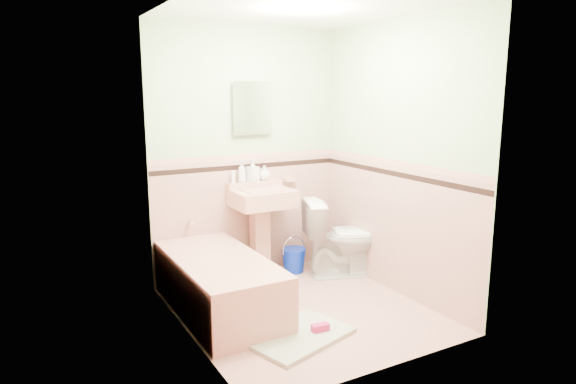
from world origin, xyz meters
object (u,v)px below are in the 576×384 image
bathtub (219,286)px  soap_bottle_mid (253,170)px  sink (263,235)px  medicine_cabinet (252,108)px  toilet (343,237)px  shoe (320,327)px  bucket (294,260)px  soap_bottle_left (242,172)px  soap_bottle_right (264,173)px

bathtub → soap_bottle_mid: (0.67, 0.71, 0.86)m
soap_bottle_mid → sink: bearing=-85.3°
medicine_cabinet → soap_bottle_mid: medicine_cabinet is taller
toilet → shoe: size_ratio=5.80×
soap_bottle_mid → bucket: bearing=-24.0°
soap_bottle_left → soap_bottle_right: bearing=0.0°
sink → soap_bottle_mid: size_ratio=4.20×
bucket → shoe: 1.44m
soap_bottle_mid → toilet: 1.14m
sink → soap_bottle_right: bearing=57.5°
sink → medicine_cabinet: bearing=90.0°
medicine_cabinet → soap_bottle_right: (0.11, -0.03, -0.65)m
soap_bottle_mid → toilet: (0.78, -0.49, -0.68)m
medicine_cabinet → sink: bearing=-90.0°
medicine_cabinet → soap_bottle_right: medicine_cabinet is taller
soap_bottle_left → shoe: size_ratio=1.51×
bathtub → bucket: bathtub is taller
soap_bottle_left → toilet: bearing=-28.5°
soap_bottle_right → soap_bottle_left: bearing=180.0°
soap_bottle_mid → soap_bottle_right: soap_bottle_mid is taller
soap_bottle_left → shoe: 1.82m
bathtub → soap_bottle_left: 1.24m
soap_bottle_left → bucket: soap_bottle_left is taller
bathtub → soap_bottle_mid: soap_bottle_mid is taller
bathtub → soap_bottle_mid: size_ratio=6.90×
soap_bottle_mid → soap_bottle_left: bearing=180.0°
soap_bottle_left → toilet: 1.23m
sink → shoe: bearing=-97.0°
soap_bottle_mid → shoe: bearing=-95.6°
medicine_cabinet → toilet: medicine_cabinet is taller
medicine_cabinet → soap_bottle_left: (-0.14, -0.03, -0.62)m
soap_bottle_mid → soap_bottle_right: (0.13, 0.00, -0.03)m
medicine_cabinet → toilet: bearing=-34.2°
soap_bottle_right → bathtub: bearing=-138.2°
soap_bottle_left → soap_bottle_mid: (0.12, 0.00, 0.00)m
soap_bottle_right → toilet: soap_bottle_right is taller
bathtub → medicine_cabinet: (0.68, 0.74, 1.47)m
medicine_cabinet → shoe: medicine_cabinet is taller
sink → medicine_cabinet: size_ratio=1.93×
bathtub → toilet: toilet is taller
bathtub → soap_bottle_right: bearing=41.8°
medicine_cabinet → shoe: (-0.16, -1.54, -1.64)m
bathtub → toilet: 1.47m
medicine_cabinet → bucket: size_ratio=1.87×
medicine_cabinet → soap_bottle_right: 0.66m
bathtub → sink: (0.68, 0.53, 0.23)m
soap_bottle_left → soap_bottle_mid: bearing=0.0°
soap_bottle_left → shoe: (-0.03, -1.51, -1.02)m
soap_bottle_left → toilet: (0.90, -0.49, -0.68)m
soap_bottle_left → soap_bottle_right: 0.25m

